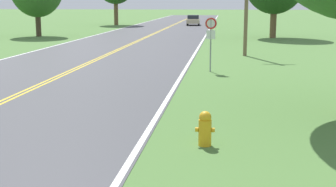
# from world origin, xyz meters

# --- Properties ---
(fire_hydrant) EXTENTS (0.48, 0.32, 0.87)m
(fire_hydrant) POSITION_xyz_m (7.29, 12.06, 0.44)
(fire_hydrant) COLOR gold
(fire_hydrant) RESTS_ON ground
(traffic_sign) EXTENTS (0.60, 0.10, 2.70)m
(traffic_sign) POSITION_xyz_m (7.00, 24.37, 2.04)
(traffic_sign) COLOR gray
(traffic_sign) RESTS_ON ground
(car_champagne_sedan_mid_near) EXTENTS (2.02, 4.26, 1.48)m
(car_champagne_sedan_mid_near) POSITION_xyz_m (2.95, 70.16, 0.77)
(car_champagne_sedan_mid_near) COLOR black
(car_champagne_sedan_mid_near) RESTS_ON ground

